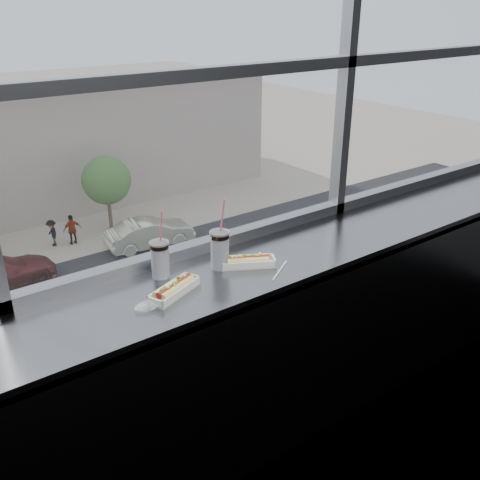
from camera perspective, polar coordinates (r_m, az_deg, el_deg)
wall_back_lower at (r=3.11m, az=-3.83°, el=-10.37°), size 6.00×0.00×6.00m
window_glass at (r=2.58m, az=-5.26°, el=23.85°), size 6.00×0.00×6.00m
window_mullions at (r=2.56m, az=-5.00°, el=23.86°), size 6.00×0.08×2.40m
counter at (r=2.64m, az=-0.91°, el=-3.84°), size 6.00×0.55×0.06m
counter_fascia at (r=2.76m, az=2.33°, el=-15.44°), size 6.00×0.04×1.04m
hotdog_tray_left at (r=2.43m, az=-6.99°, el=-5.16°), size 0.29×0.19×0.07m
hotdog_tray_right at (r=2.66m, az=0.83°, el=-2.25°), size 0.28×0.21×0.07m
soda_cup_left at (r=2.56m, az=-8.53°, el=-1.86°), size 0.09×0.09×0.34m
soda_cup_right at (r=2.62m, az=-2.16°, el=-0.82°), size 0.10×0.10×0.37m
loose_straw at (r=2.63m, az=4.26°, el=-3.25°), size 0.19×0.12×0.01m
wrapper at (r=2.35m, az=-9.91°, el=-6.95°), size 0.11×0.08×0.03m
car_far_c at (r=31.49m, az=-9.62°, el=1.21°), size 3.43×6.96×2.24m
car_near_d at (r=23.53m, az=-9.65°, el=-7.74°), size 2.56×5.66×1.85m
pedestrian_d at (r=32.94m, az=-17.49°, el=1.37°), size 0.98×0.73×2.20m
pedestrian_c at (r=33.11m, az=-19.44°, el=0.96°), size 0.64×0.86×1.93m
tree_right at (r=33.98m, az=-14.05°, el=6.19°), size 3.03×3.03×4.73m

